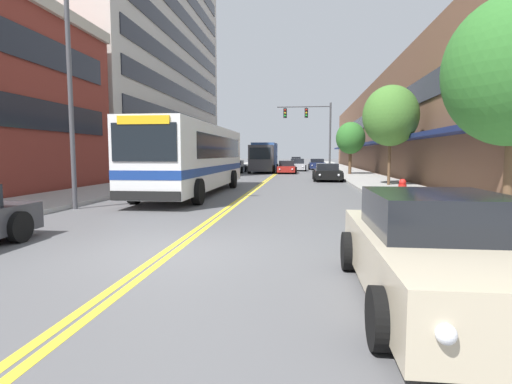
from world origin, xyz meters
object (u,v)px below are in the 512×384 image
street_tree_right_mid (391,116)px  box_truck (264,157)px  traffic_signal_mast (313,124)px  street_tree_right_far (351,138)px  car_black_parked_right_mid (327,172)px  car_white_parked_left_near (234,167)px  city_bus (195,156)px  car_charcoal_moving_third (296,162)px  car_champagne_parked_right_foreground (438,253)px  car_navy_parked_right_far (317,164)px  fire_hydrant (402,192)px  car_red_moving_second (287,167)px  car_silver_moving_lead (298,165)px  street_lamp_left_near (77,53)px

street_tree_right_mid → box_truck: bearing=116.3°
traffic_signal_mast → street_tree_right_far: traffic_signal_mast is taller
street_tree_right_mid → car_black_parked_right_mid: bearing=118.3°
car_white_parked_left_near → street_tree_right_mid: (11.92, -17.19, 3.46)m
city_bus → car_charcoal_moving_third: city_bus is taller
car_champagne_parked_right_foreground → street_tree_right_mid: 18.84m
car_champagne_parked_right_foreground → car_navy_parked_right_far: car_champagne_parked_right_foreground is taller
car_champagne_parked_right_foreground → street_tree_right_far: street_tree_right_far is taller
street_tree_right_far → fire_hydrant: street_tree_right_far is taller
car_red_moving_second → car_charcoal_moving_third: car_charcoal_moving_third is taller
car_white_parked_left_near → car_red_moving_second: car_white_parked_left_near is taller
car_navy_parked_right_far → car_black_parked_right_mid: bearing=-90.1°
car_black_parked_right_mid → car_silver_moving_lead: bearing=97.9°
car_silver_moving_lead → car_white_parked_left_near: bearing=-139.7°
car_red_moving_second → street_lamp_left_near: (-6.02, -26.91, 4.70)m
city_bus → car_navy_parked_right_far: bearing=77.6°
car_charcoal_moving_third → street_tree_right_far: (5.23, -30.21, 2.64)m
car_champagne_parked_right_foreground → street_tree_right_mid: size_ratio=0.81×
car_charcoal_moving_third → street_lamp_left_near: 54.00m
street_lamp_left_near → fire_hydrant: 11.94m
car_silver_moving_lead → street_tree_right_far: street_tree_right_far is taller
city_bus → traffic_signal_mast: 21.85m
car_white_parked_left_near → car_charcoal_moving_third: size_ratio=1.12×
car_white_parked_left_near → traffic_signal_mast: (7.94, -1.07, 4.24)m
car_champagne_parked_right_foreground → car_charcoal_moving_third: car_charcoal_moving_third is taller
car_white_parked_left_near → car_charcoal_moving_third: (5.97, 25.68, 0.07)m
car_navy_parked_right_far → city_bus: bearing=-102.4°
car_red_moving_second → fire_hydrant: (4.93, -25.91, 0.03)m
car_black_parked_right_mid → traffic_signal_mast: bearing=94.8°
street_tree_right_mid → car_white_parked_left_near: bearing=124.7°
car_navy_parked_right_far → car_red_moving_second: size_ratio=1.04×
car_black_parked_right_mid → city_bus: bearing=-123.5°
box_truck → car_navy_parked_right_far: bearing=56.6°
car_silver_moving_lead → street_lamp_left_near: size_ratio=0.48×
car_champagne_parked_right_foreground → street_lamp_left_near: (-9.30, 7.72, 4.63)m
city_bus → car_red_moving_second: size_ratio=2.86×
car_navy_parked_right_far → fire_hydrant: bearing=-87.5°
car_champagne_parked_right_foreground → car_charcoal_moving_third: size_ratio=1.05×
car_charcoal_moving_third → traffic_signal_mast: size_ratio=0.63×
car_champagne_parked_right_foreground → car_charcoal_moving_third: bearing=92.6°
car_champagne_parked_right_foreground → box_truck: 36.76m
car_silver_moving_lead → traffic_signal_mast: size_ratio=0.63×
car_charcoal_moving_third → street_lamp_left_near: bearing=-97.0°
car_white_parked_left_near → car_red_moving_second: 5.52m
car_navy_parked_right_far → car_red_moving_second: (-3.35, -10.48, -0.05)m
city_bus → car_silver_moving_lead: bearing=80.5°
car_black_parked_right_mid → box_truck: (-5.79, 12.23, 1.02)m
car_white_parked_left_near → fire_hydrant: size_ratio=5.25×
box_truck → street_tree_right_far: street_tree_right_far is taller
car_champagne_parked_right_foreground → car_silver_moving_lead: 40.97m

